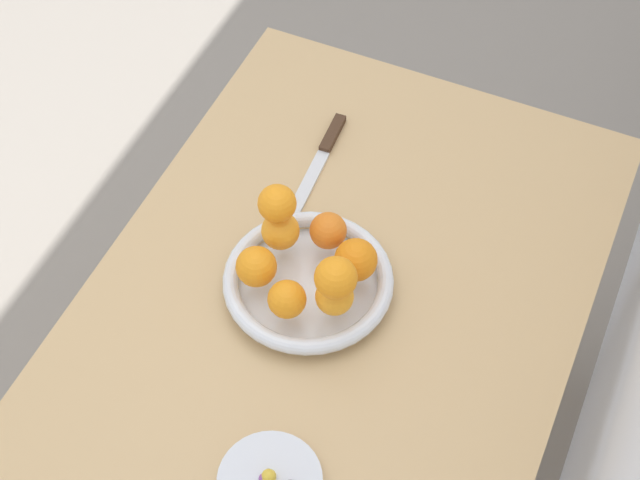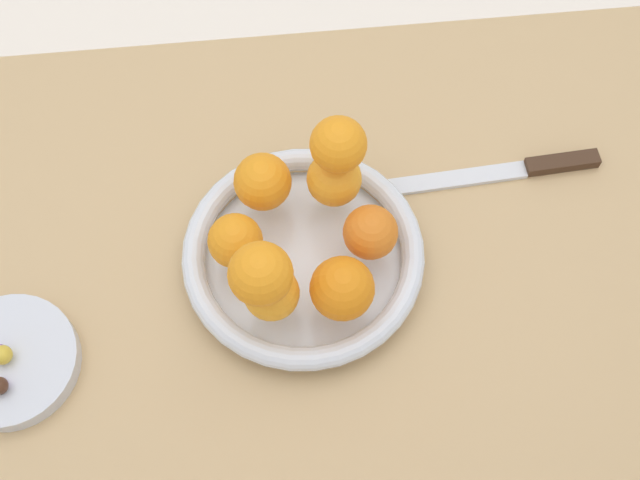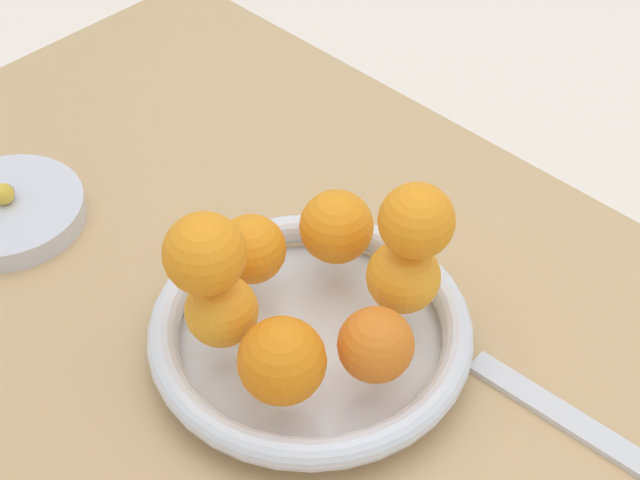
{
  "view_description": "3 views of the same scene",
  "coord_description": "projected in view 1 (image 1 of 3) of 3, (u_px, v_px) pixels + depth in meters",
  "views": [
    {
      "loc": [
        0.79,
        0.33,
        2.04
      ],
      "look_at": [
        -0.03,
        -0.03,
        0.85
      ],
      "focal_mm": 55.0,
      "sensor_mm": 36.0,
      "label": 1
    },
    {
      "loc": [
        0.01,
        0.33,
        1.58
      ],
      "look_at": [
        -0.02,
        -0.02,
        0.85
      ],
      "focal_mm": 45.0,
      "sensor_mm": 36.0,
      "label": 2
    },
    {
      "loc": [
        -0.38,
        0.33,
        1.39
      ],
      "look_at": [
        0.01,
        -0.07,
        0.84
      ],
      "focal_mm": 55.0,
      "sensor_mm": 36.0,
      "label": 3
    }
  ],
  "objects": [
    {
      "name": "dining_table",
      "position": [
        332.0,
        331.0,
        1.63
      ],
      "size": [
        1.1,
        0.76,
        0.74
      ],
      "color": "tan",
      "rests_on": "ground_plane"
    },
    {
      "name": "fruit_bowl",
      "position": [
        308.0,
        282.0,
        1.55
      ],
      "size": [
        0.27,
        0.27,
        0.04
      ],
      "color": "silver",
      "rests_on": "dining_table"
    },
    {
      "name": "orange_0",
      "position": [
        287.0,
        299.0,
        1.48
      ],
      "size": [
        0.06,
        0.06,
        0.06
      ],
      "primitive_type": "sphere",
      "color": "orange",
      "rests_on": "fruit_bowl"
    },
    {
      "name": "orange_1",
      "position": [
        334.0,
        296.0,
        1.48
      ],
      "size": [
        0.06,
        0.06,
        0.06
      ],
      "primitive_type": "sphere",
      "color": "orange",
      "rests_on": "fruit_bowl"
    },
    {
      "name": "orange_2",
      "position": [
        356.0,
        260.0,
        1.52
      ],
      "size": [
        0.07,
        0.07,
        0.07
      ],
      "primitive_type": "sphere",
      "color": "orange",
      "rests_on": "fruit_bowl"
    },
    {
      "name": "orange_3",
      "position": [
        328.0,
        231.0,
        1.55
      ],
      "size": [
        0.06,
        0.06,
        0.06
      ],
      "primitive_type": "sphere",
      "color": "orange",
      "rests_on": "fruit_bowl"
    },
    {
      "name": "orange_4",
      "position": [
        280.0,
        231.0,
        1.55
      ],
      "size": [
        0.06,
        0.06,
        0.06
      ],
      "primitive_type": "sphere",
      "color": "orange",
      "rests_on": "fruit_bowl"
    },
    {
      "name": "orange_5",
      "position": [
        256.0,
        266.0,
        1.51
      ],
      "size": [
        0.06,
        0.06,
        0.06
      ],
      "primitive_type": "sphere",
      "color": "orange",
      "rests_on": "fruit_bowl"
    },
    {
      "name": "orange_6",
      "position": [
        277.0,
        203.0,
        1.51
      ],
      "size": [
        0.06,
        0.06,
        0.06
      ],
      "primitive_type": "sphere",
      "color": "orange",
      "rests_on": "orange_4"
    },
    {
      "name": "orange_7",
      "position": [
        336.0,
        278.0,
        1.42
      ],
      "size": [
        0.06,
        0.06,
        0.06
      ],
      "primitive_type": "sphere",
      "color": "orange",
      "rests_on": "orange_1"
    },
    {
      "name": "candy_ball_2",
      "position": [
        264.0,
        478.0,
        1.35
      ],
      "size": [
        0.01,
        0.01,
        0.01
      ],
      "primitive_type": "sphere",
      "color": "#8C4C99",
      "rests_on": "candy_dish"
    },
    {
      "name": "candy_ball_3",
      "position": [
        269.0,
        476.0,
        1.34
      ],
      "size": [
        0.02,
        0.02,
        0.02
      ],
      "primitive_type": "sphere",
      "color": "gold",
      "rests_on": "candy_dish"
    },
    {
      "name": "knife",
      "position": [
        321.0,
        158.0,
        1.73
      ],
      "size": [
        0.26,
        0.04,
        0.01
      ],
      "color": "#3F2819",
      "rests_on": "dining_table"
    }
  ]
}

